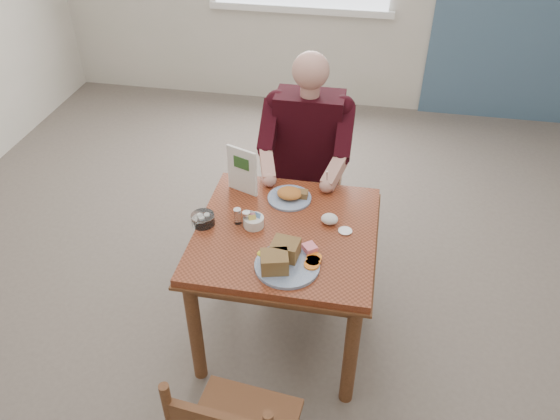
% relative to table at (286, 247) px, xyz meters
% --- Properties ---
extents(floor, '(6.00, 6.00, 0.00)m').
position_rel_table_xyz_m(floor, '(0.00, 0.00, -0.64)').
color(floor, '#5E564C').
rests_on(floor, ground).
extents(lemon_wedge, '(0.07, 0.06, 0.03)m').
position_rel_table_xyz_m(lemon_wedge, '(-0.07, -0.22, 0.13)').
color(lemon_wedge, yellow).
rests_on(lemon_wedge, table).
extents(napkin, '(0.09, 0.08, 0.06)m').
position_rel_table_xyz_m(napkin, '(0.21, 0.10, 0.14)').
color(napkin, white).
rests_on(napkin, table).
extents(metal_dish, '(0.07, 0.07, 0.01)m').
position_rel_table_xyz_m(metal_dish, '(0.29, 0.04, 0.12)').
color(metal_dish, silver).
rests_on(metal_dish, table).
extents(table, '(0.92, 0.92, 0.75)m').
position_rel_table_xyz_m(table, '(0.00, 0.00, 0.00)').
color(table, brown).
rests_on(table, ground).
extents(chair_far, '(0.42, 0.42, 0.95)m').
position_rel_table_xyz_m(chair_far, '(0.00, 0.80, -0.16)').
color(chair_far, brown).
rests_on(chair_far, ground).
extents(diner, '(0.53, 0.56, 1.39)m').
position_rel_table_xyz_m(diner, '(0.00, 0.71, 0.17)').
color(diner, tan).
rests_on(diner, chair_far).
extents(near_plate, '(0.34, 0.34, 0.10)m').
position_rel_table_xyz_m(near_plate, '(0.04, -0.25, 0.15)').
color(near_plate, white).
rests_on(near_plate, table).
extents(far_plate, '(0.24, 0.24, 0.06)m').
position_rel_table_xyz_m(far_plate, '(-0.02, 0.27, 0.14)').
color(far_plate, white).
rests_on(far_plate, table).
extents(caddy, '(0.12, 0.12, 0.08)m').
position_rel_table_xyz_m(caddy, '(-0.17, 0.00, 0.14)').
color(caddy, white).
rests_on(caddy, table).
extents(shakers, '(0.10, 0.06, 0.09)m').
position_rel_table_xyz_m(shakers, '(-0.23, 0.01, 0.16)').
color(shakers, white).
rests_on(shakers, table).
extents(creamer, '(0.12, 0.12, 0.06)m').
position_rel_table_xyz_m(creamer, '(-0.42, -0.03, 0.14)').
color(creamer, white).
rests_on(creamer, table).
extents(menu, '(0.18, 0.08, 0.27)m').
position_rel_table_xyz_m(menu, '(-0.29, 0.29, 0.25)').
color(menu, white).
rests_on(menu, table).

